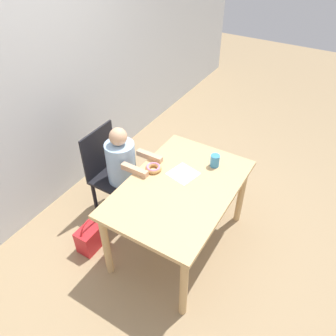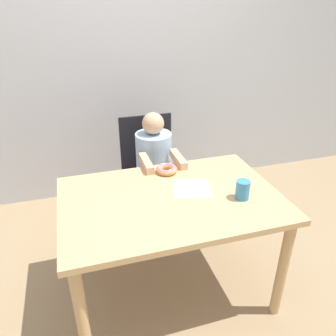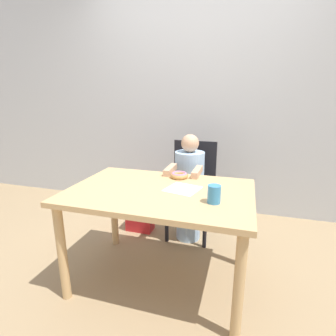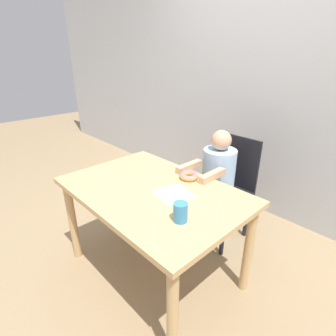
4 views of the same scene
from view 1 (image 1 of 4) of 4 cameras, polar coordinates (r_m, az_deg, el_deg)
ground_plane at (r=3.12m, az=1.80°, el=-12.84°), size 12.00×12.00×0.00m
wall_back at (r=3.12m, az=-21.65°, el=13.65°), size 8.00×0.05×2.50m
dining_table at (r=2.66m, az=2.07°, el=-4.67°), size 1.23×0.82×0.71m
chair at (r=3.14m, az=-9.64°, el=-0.85°), size 0.42×0.42×0.90m
child_figure at (r=3.06m, az=-7.85°, el=-1.25°), size 0.27×0.49×1.00m
donut at (r=2.74m, az=-2.56°, el=0.03°), size 0.14×0.14×0.04m
napkin at (r=2.71m, az=2.65°, el=-0.99°), size 0.25×0.25×0.00m
handbag at (r=3.08m, az=-13.26°, el=-11.55°), size 0.26×0.16×0.35m
cup at (r=2.79m, az=8.17°, el=1.27°), size 0.08×0.08×0.11m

